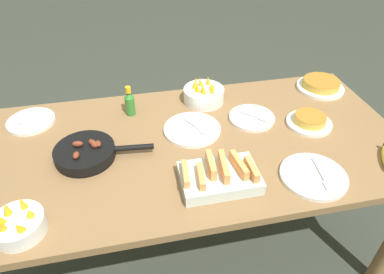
% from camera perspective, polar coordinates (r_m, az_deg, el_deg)
% --- Properties ---
extents(ground_plane, '(14.00, 14.00, 0.00)m').
position_cam_1_polar(ground_plane, '(2.06, 0.00, -17.30)').
color(ground_plane, '#383D33').
extents(dining_table, '(1.89, 0.92, 0.75)m').
position_cam_1_polar(dining_table, '(1.56, 0.00, -3.40)').
color(dining_table, olive).
rests_on(dining_table, ground_plane).
extents(melon_tray, '(0.30, 0.19, 0.10)m').
position_cam_1_polar(melon_tray, '(1.30, 4.60, -6.51)').
color(melon_tray, silver).
rests_on(melon_tray, dining_table).
extents(skillet, '(0.41, 0.25, 0.08)m').
position_cam_1_polar(skillet, '(1.47, -17.19, -2.52)').
color(skillet, black).
rests_on(skillet, dining_table).
extents(frittata_plate_center, '(0.21, 0.21, 0.05)m').
position_cam_1_polar(frittata_plate_center, '(1.69, 19.00, 2.56)').
color(frittata_plate_center, white).
rests_on(frittata_plate_center, dining_table).
extents(frittata_plate_side, '(0.25, 0.25, 0.05)m').
position_cam_1_polar(frittata_plate_side, '(2.00, 20.67, 8.10)').
color(frittata_plate_side, white).
rests_on(frittata_plate_side, dining_table).
extents(empty_plate_near_front, '(0.22, 0.22, 0.02)m').
position_cam_1_polar(empty_plate_near_front, '(1.79, -25.25, 2.37)').
color(empty_plate_near_front, white).
rests_on(empty_plate_near_front, dining_table).
extents(empty_plate_far_left, '(0.26, 0.26, 0.02)m').
position_cam_1_polar(empty_plate_far_left, '(1.42, 19.59, -6.16)').
color(empty_plate_far_left, white).
rests_on(empty_plate_far_left, dining_table).
extents(empty_plate_far_right, '(0.22, 0.22, 0.02)m').
position_cam_1_polar(empty_plate_far_right, '(1.67, 9.93, 3.17)').
color(empty_plate_far_right, white).
rests_on(empty_plate_far_right, dining_table).
extents(empty_plate_mid_edge, '(0.26, 0.26, 0.02)m').
position_cam_1_polar(empty_plate_mid_edge, '(1.57, 0.03, 1.29)').
color(empty_plate_mid_edge, white).
rests_on(empty_plate_mid_edge, dining_table).
extents(fruit_bowl_mango, '(0.17, 0.17, 0.11)m').
position_cam_1_polar(fruit_bowl_mango, '(1.28, -27.02, -12.85)').
color(fruit_bowl_mango, white).
rests_on(fruit_bowl_mango, dining_table).
extents(fruit_bowl_citrus, '(0.21, 0.21, 0.13)m').
position_cam_1_polar(fruit_bowl_citrus, '(1.76, 1.97, 7.14)').
color(fruit_bowl_citrus, white).
rests_on(fruit_bowl_citrus, dining_table).
extents(hot_sauce_bottle, '(0.05, 0.05, 0.15)m').
position_cam_1_polar(hot_sauce_bottle, '(1.67, -10.35, 5.68)').
color(hot_sauce_bottle, '#337F2D').
rests_on(hot_sauce_bottle, dining_table).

